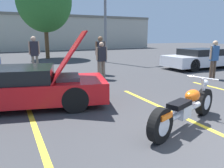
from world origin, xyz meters
TOP-DOWN VIEW (x-y plane):
  - parking_stripe_foreground at (-3.10, 2.28)m, footprint 0.12×4.77m
  - parking_stripe_middle at (0.12, 2.28)m, footprint 0.12×4.77m
  - far_building at (0.00, 27.97)m, footprint 32.00×4.20m
  - tree_background at (-0.31, 16.94)m, footprint 4.29×4.29m
  - motorcycle at (-0.24, 1.51)m, footprint 2.50×1.11m
  - show_car_hood_open at (-3.19, 4.43)m, footprint 4.75×2.78m
  - parked_car_right_row at (6.80, 7.41)m, footprint 4.79×1.86m
  - spectator_near_motorcycle at (0.25, 6.99)m, footprint 0.52×0.21m
  - spectator_by_show_car at (0.65, 8.05)m, footprint 0.52×0.24m
  - spectator_midground at (4.61, 4.84)m, footprint 0.52×0.22m
  - spectator_far_lot at (-2.20, 9.62)m, footprint 0.52×0.24m

SIDE VIEW (x-z plane):
  - parking_stripe_foreground at x=-3.10m, z-range 0.00..0.01m
  - parking_stripe_middle at x=0.12m, z-range 0.00..0.01m
  - motorcycle at x=-0.24m, z-range -0.09..0.87m
  - show_car_hood_open at x=-3.19m, z-range -0.46..1.55m
  - parked_car_right_row at x=6.80m, z-range -0.01..1.12m
  - spectator_near_motorcycle at x=0.25m, z-range 0.15..1.76m
  - spectator_midground at x=4.61m, z-range 0.16..1.83m
  - spectator_by_show_car at x=0.65m, z-range 0.19..2.03m
  - spectator_far_lot at x=-2.20m, z-range 0.19..2.03m
  - far_building at x=0.00m, z-range 0.14..4.54m
  - tree_background at x=-0.31m, z-range 1.04..8.07m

